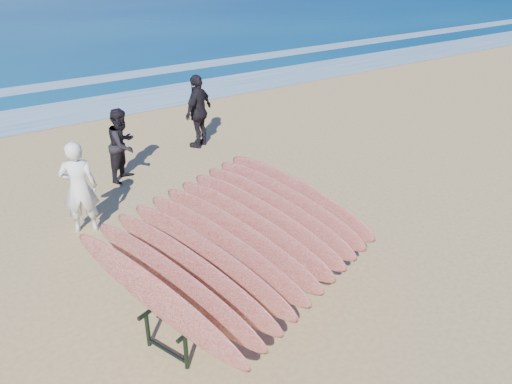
% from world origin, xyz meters
% --- Properties ---
extents(ground, '(120.00, 120.00, 0.00)m').
position_xyz_m(ground, '(0.00, 0.00, 0.00)').
color(ground, tan).
rests_on(ground, ground).
extents(foam_near, '(160.00, 160.00, 0.00)m').
position_xyz_m(foam_near, '(0.00, 10.00, 0.01)').
color(foam_near, white).
rests_on(foam_near, ground).
extents(foam_far, '(160.00, 160.00, 0.00)m').
position_xyz_m(foam_far, '(0.00, 13.50, 0.01)').
color(foam_far, white).
rests_on(foam_far, ground).
extents(surfboard_rack, '(3.94, 3.72, 1.56)m').
position_xyz_m(surfboard_rack, '(-0.99, -0.26, 0.94)').
color(surfboard_rack, black).
rests_on(surfboard_rack, ground).
extents(person_white, '(0.72, 0.60, 1.67)m').
position_xyz_m(person_white, '(-2.27, 2.83, 0.84)').
color(person_white, white).
rests_on(person_white, ground).
extents(person_dark_a, '(0.96, 0.94, 1.57)m').
position_xyz_m(person_dark_a, '(-0.87, 4.48, 0.78)').
color(person_dark_a, black).
rests_on(person_dark_a, ground).
extents(person_dark_b, '(1.13, 0.92, 1.80)m').
position_xyz_m(person_dark_b, '(1.38, 5.31, 0.90)').
color(person_dark_b, black).
rests_on(person_dark_b, ground).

